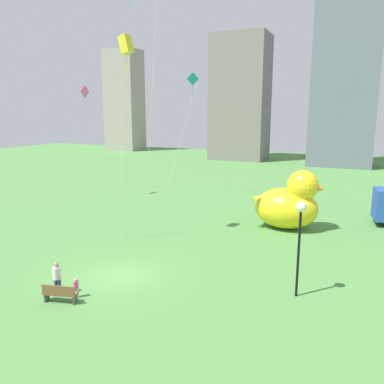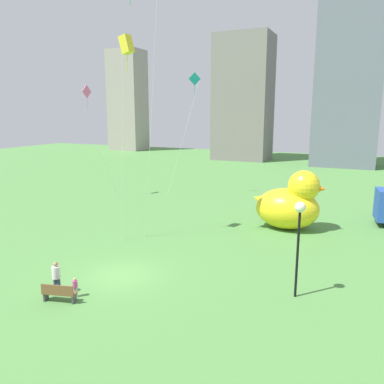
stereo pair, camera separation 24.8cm
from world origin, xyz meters
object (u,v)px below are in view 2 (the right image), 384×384
(park_bench, at_px, (59,293))
(lamppost, at_px, (299,223))
(kite_yellow, at_px, (126,46))
(person_child, at_px, (75,286))
(kite_teal, at_px, (194,85))
(person_adult, at_px, (56,276))
(kite_pink, at_px, (88,96))
(giant_inflatable_duck, at_px, (290,204))

(park_bench, xyz_separation_m, lamppost, (9.91, 5.13, 3.20))
(kite_yellow, bearing_deg, person_child, -74.88)
(park_bench, xyz_separation_m, kite_teal, (-3.89, 23.86, 10.89))
(person_child, distance_m, kite_yellow, 15.08)
(person_adult, height_order, lamppost, lamppost)
(park_bench, xyz_separation_m, kite_pink, (-12.78, 18.46, 9.73))
(giant_inflatable_duck, distance_m, kite_yellow, 16.03)
(giant_inflatable_duck, height_order, kite_yellow, kite_yellow)
(lamppost, bearing_deg, kite_yellow, 161.01)
(park_bench, bearing_deg, person_child, 65.42)
(park_bench, distance_m, person_adult, 1.04)
(giant_inflatable_duck, relative_size, lamppost, 1.17)
(kite_teal, bearing_deg, giant_inflatable_duck, -33.81)
(park_bench, distance_m, giant_inflatable_duck, 17.94)
(lamppost, distance_m, kite_pink, 27.12)
(kite_pink, bearing_deg, lamppost, -30.43)
(park_bench, xyz_separation_m, person_adult, (-0.70, 0.64, 0.43))
(person_child, bearing_deg, kite_yellow, 105.12)
(person_adult, xyz_separation_m, kite_pink, (-12.08, 17.82, 9.30))
(park_bench, relative_size, person_child, 1.69)
(person_adult, distance_m, person_child, 1.11)
(person_adult, relative_size, kite_yellow, 0.12)
(person_adult, relative_size, person_child, 1.68)
(person_child, distance_m, kite_teal, 25.88)
(person_adult, bearing_deg, giant_inflatable_duck, 62.18)
(giant_inflatable_duck, distance_m, lamppost, 11.48)
(person_child, bearing_deg, giant_inflatable_duck, 65.11)
(park_bench, distance_m, lamppost, 11.61)
(lamppost, bearing_deg, kite_teal, 126.38)
(person_child, bearing_deg, kite_teal, 100.35)
(giant_inflatable_duck, bearing_deg, kite_yellow, -143.51)
(lamppost, bearing_deg, person_adult, -157.07)
(person_adult, height_order, kite_yellow, kite_yellow)
(kite_yellow, xyz_separation_m, kite_teal, (-1.93, 14.64, -1.43))
(kite_teal, bearing_deg, lamppost, -53.62)
(kite_yellow, height_order, kite_teal, kite_yellow)
(person_child, xyz_separation_m, kite_teal, (-4.22, 23.12, 10.83))
(person_adult, xyz_separation_m, person_child, (1.04, 0.10, -0.36))
(park_bench, xyz_separation_m, giant_inflatable_duck, (7.52, 16.22, 1.46))
(park_bench, relative_size, giant_inflatable_duck, 0.30)
(park_bench, height_order, kite_pink, kite_pink)
(kite_yellow, bearing_deg, park_bench, -78.03)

